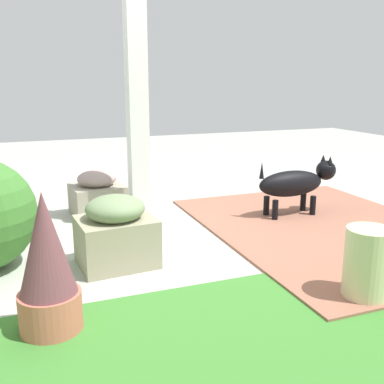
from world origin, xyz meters
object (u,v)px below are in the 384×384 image
object	(u,v)px
stone_planter_mid	(116,232)
terracotta_pot_spiky	(47,266)
porch_pillar	(137,91)
ceramic_urn	(367,264)
dog	(296,182)
stone_planter_nearest	(97,194)

from	to	relation	value
stone_planter_mid	terracotta_pot_spiky	distance (m)	0.82
porch_pillar	ceramic_urn	bearing A→B (deg)	115.34
porch_pillar	stone_planter_mid	distance (m)	1.21
ceramic_urn	terracotta_pot_spiky	bearing A→B (deg)	-9.80
stone_planter_mid	dog	bearing A→B (deg)	-163.22
stone_planter_nearest	ceramic_urn	bearing A→B (deg)	117.48
porch_pillar	dog	xyz separation A→B (m)	(-1.32, 0.27, -0.77)
stone_planter_nearest	ceramic_urn	world-z (taller)	ceramic_urn
porch_pillar	stone_planter_mid	size ratio (longest dim) A/B	4.27
dog	ceramic_urn	size ratio (longest dim) A/B	1.89
terracotta_pot_spiky	ceramic_urn	bearing A→B (deg)	170.20
dog	ceramic_urn	xyz separation A→B (m)	(0.51, 1.45, -0.10)
stone_planter_mid	ceramic_urn	distance (m)	1.50
terracotta_pot_spiky	ceramic_urn	distance (m)	1.65
terracotta_pot_spiky	ceramic_urn	world-z (taller)	terracotta_pot_spiky
stone_planter_nearest	terracotta_pot_spiky	size ratio (longest dim) A/B	0.69
porch_pillar	ceramic_urn	xyz separation A→B (m)	(-0.81, 1.72, -0.88)
porch_pillar	terracotta_pot_spiky	size ratio (longest dim) A/B	3.16
porch_pillar	stone_planter_nearest	world-z (taller)	porch_pillar
terracotta_pot_spiky	dog	xyz separation A→B (m)	(-2.13, -1.17, -0.02)
dog	terracotta_pot_spiky	bearing A→B (deg)	28.82
porch_pillar	dog	distance (m)	1.55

